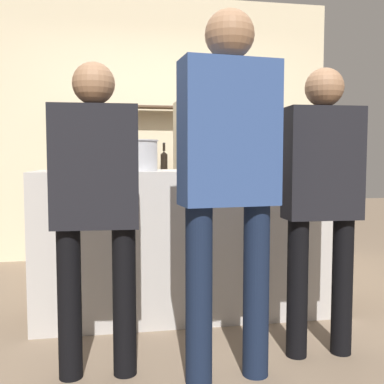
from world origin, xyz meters
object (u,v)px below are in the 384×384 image
at_px(counter_bottle_3, 299,150).
at_px(counter_bottle_4, 280,149).
at_px(counter_bottle_1, 97,153).
at_px(server_behind_counter, 201,160).
at_px(ice_bucket, 141,155).
at_px(customer_right, 322,189).
at_px(customer_left, 95,196).
at_px(counter_bottle_2, 78,151).
at_px(customer_center, 229,166).
at_px(wine_glass, 217,153).
at_px(cork_jar, 317,160).
at_px(counter_bottle_0, 53,150).

relative_size(counter_bottle_3, counter_bottle_4, 1.00).
xyz_separation_m(counter_bottle_1, counter_bottle_3, (1.50, 0.02, 0.02)).
height_order(counter_bottle_4, server_behind_counter, server_behind_counter).
height_order(ice_bucket, customer_right, customer_right).
bearing_deg(ice_bucket, counter_bottle_1, 135.05).
relative_size(counter_bottle_1, customer_left, 0.21).
distance_m(counter_bottle_3, customer_left, 1.79).
relative_size(counter_bottle_2, ice_bucket, 1.50).
xyz_separation_m(counter_bottle_1, counter_bottle_4, (1.30, -0.09, 0.02)).
bearing_deg(counter_bottle_2, counter_bottle_4, -2.25).
distance_m(customer_center, server_behind_counter, 1.87).
xyz_separation_m(counter_bottle_2, wine_glass, (0.98, 0.03, -0.01)).
relative_size(counter_bottle_1, customer_center, 0.19).
xyz_separation_m(wine_glass, customer_left, (-0.83, -0.98, -0.22)).
xyz_separation_m(counter_bottle_4, customer_left, (-1.28, -0.89, -0.24)).
bearing_deg(counter_bottle_1, ice_bucket, -44.95).
bearing_deg(wine_glass, cork_jar, -16.34).
distance_m(wine_glass, cork_jar, 0.71).
relative_size(counter_bottle_2, counter_bottle_4, 0.93).
xyz_separation_m(ice_bucket, customer_center, (0.37, -0.83, -0.06)).
xyz_separation_m(cork_jar, server_behind_counter, (-0.65, 0.94, -0.00)).
bearing_deg(server_behind_counter, counter_bottle_4, 25.23).
bearing_deg(customer_left, ice_bucket, -18.37).
height_order(counter_bottle_3, wine_glass, counter_bottle_3).
bearing_deg(cork_jar, server_behind_counter, 124.88).
xyz_separation_m(counter_bottle_0, customer_right, (1.48, -0.74, -0.22)).
height_order(ice_bucket, server_behind_counter, server_behind_counter).
relative_size(counter_bottle_0, customer_center, 0.20).
bearing_deg(customer_right, counter_bottle_0, 65.35).
distance_m(counter_bottle_0, counter_bottle_4, 1.57).
relative_size(counter_bottle_2, customer_center, 0.19).
bearing_deg(counter_bottle_4, customer_center, -122.31).
bearing_deg(cork_jar, wine_glass, 163.66).
xyz_separation_m(ice_bucket, customer_left, (-0.26, -0.69, -0.20)).
relative_size(cork_jar, customer_right, 0.09).
distance_m(counter_bottle_3, ice_bucket, 1.25).
relative_size(counter_bottle_0, wine_glass, 2.07).
relative_size(counter_bottle_3, customer_center, 0.21).
height_order(customer_center, customer_right, customer_center).
distance_m(counter_bottle_1, counter_bottle_4, 1.31).
height_order(customer_center, server_behind_counter, server_behind_counter).
bearing_deg(server_behind_counter, counter_bottle_1, -52.02).
bearing_deg(counter_bottle_1, cork_jar, -7.45).
xyz_separation_m(counter_bottle_4, wine_glass, (-0.45, 0.09, -0.02)).
bearing_deg(customer_left, counter_bottle_3, -53.49).
bearing_deg(counter_bottle_0, ice_bucket, -8.91).
height_order(wine_glass, ice_bucket, ice_bucket).
xyz_separation_m(wine_glass, server_behind_counter, (0.03, 0.74, -0.06)).
height_order(counter_bottle_0, customer_right, customer_right).
distance_m(counter_bottle_2, server_behind_counter, 1.27).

